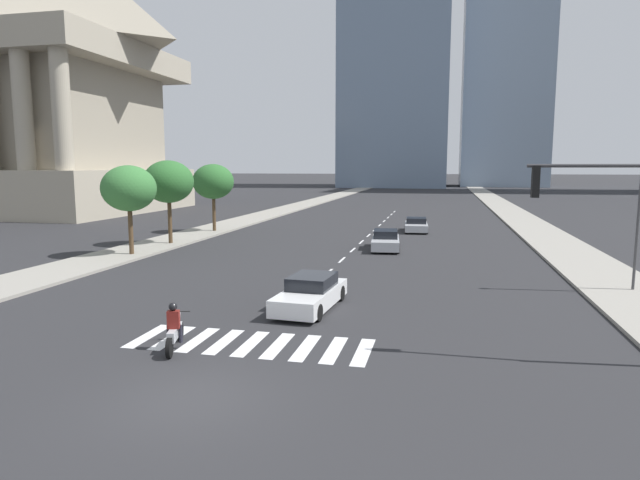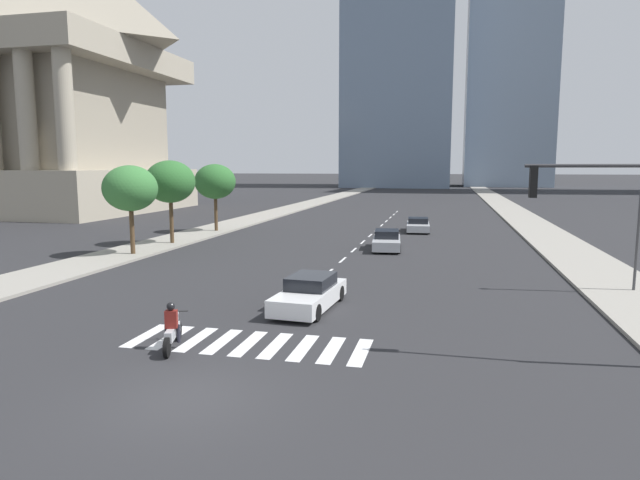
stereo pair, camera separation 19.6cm
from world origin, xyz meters
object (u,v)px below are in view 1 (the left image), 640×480
at_px(street_tree_nearest, 129,189).
at_px(sedan_silver_2, 416,225).
at_px(sedan_white_1, 311,293).
at_px(street_tree_second, 168,182).
at_px(street_tree_third, 213,182).
at_px(motorcycle_trailing, 174,331).
at_px(sedan_silver_0, 386,241).

bearing_deg(street_tree_nearest, sedan_silver_2, 45.61).
relative_size(sedan_white_1, sedan_silver_2, 1.04).
distance_m(sedan_silver_2, street_tree_second, 21.00).
bearing_deg(street_tree_third, sedan_silver_2, 14.70).
bearing_deg(motorcycle_trailing, street_tree_third, 5.05).
bearing_deg(street_tree_nearest, sedan_silver_0, 22.63).
bearing_deg(motorcycle_trailing, sedan_silver_0, -27.26).
xyz_separation_m(motorcycle_trailing, sedan_silver_0, (4.22, 21.76, 0.02)).
relative_size(sedan_white_1, street_tree_second, 0.82).
distance_m(street_tree_nearest, street_tree_second, 5.03).
relative_size(motorcycle_trailing, sedan_silver_0, 0.45).
height_order(sedan_silver_0, street_tree_third, street_tree_third).
bearing_deg(motorcycle_trailing, street_tree_second, 11.96).
bearing_deg(street_tree_nearest, street_tree_third, 90.00).
height_order(sedan_white_1, street_tree_third, street_tree_third).
xyz_separation_m(motorcycle_trailing, street_tree_nearest, (-10.98, 15.42, 3.64)).
bearing_deg(sedan_white_1, motorcycle_trailing, -23.24).
bearing_deg(sedan_silver_0, sedan_white_1, -9.89).
bearing_deg(sedan_silver_0, street_tree_third, -118.06).
height_order(motorcycle_trailing, street_tree_third, street_tree_third).
height_order(sedan_silver_0, sedan_white_1, sedan_white_1).
distance_m(sedan_white_1, street_tree_second, 20.72).
xyz_separation_m(motorcycle_trailing, sedan_silver_2, (5.75, 32.51, -0.03)).
relative_size(motorcycle_trailing, street_tree_third, 0.39).
xyz_separation_m(sedan_silver_0, street_tree_second, (-15.20, -1.32, 3.90)).
xyz_separation_m(sedan_silver_2, street_tree_third, (-16.73, -4.39, 3.74)).
relative_size(sedan_white_1, street_tree_third, 0.86).
relative_size(motorcycle_trailing, street_tree_nearest, 0.40).
bearing_deg(street_tree_third, street_tree_second, -90.00).
height_order(motorcycle_trailing, street_tree_nearest, street_tree_nearest).
bearing_deg(street_tree_nearest, street_tree_second, 90.00).
relative_size(street_tree_second, street_tree_third, 1.04).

